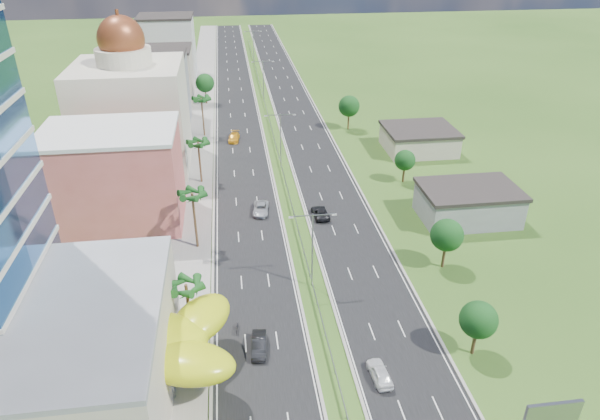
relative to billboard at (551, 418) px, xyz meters
name	(u,v)px	position (x,y,z in m)	size (l,w,h in m)	color
ground	(325,336)	(-17.00, 18.00, -4.42)	(500.00, 500.00, 0.00)	#2D5119
road_left	(237,108)	(-24.50, 108.00, -4.40)	(11.00, 260.00, 0.04)	black
road_right	(293,106)	(-9.50, 108.00, -4.40)	(11.00, 260.00, 0.04)	black
sidewalk_left	(200,109)	(-34.00, 108.00, -4.36)	(7.00, 260.00, 0.12)	gray
median_guardrail	(271,127)	(-17.00, 89.99, -3.80)	(0.10, 216.06, 0.76)	gray
streetlight_median_b	(312,243)	(-17.00, 28.00, 2.33)	(6.04, 0.25, 11.00)	gray
streetlight_median_c	(280,135)	(-17.00, 68.00, 2.33)	(6.04, 0.25, 11.00)	gray
streetlight_median_d	(263,77)	(-17.00, 113.00, 2.33)	(6.04, 0.25, 11.00)	gray
streetlight_median_e	(253,44)	(-17.00, 158.00, 2.33)	(6.04, 0.25, 11.00)	gray
mall_podium	(9,365)	(-49.00, 12.00, 1.08)	(30.00, 24.00, 11.00)	#BDAD9C
lime_canopy	(141,343)	(-37.00, 14.00, 0.57)	(18.00, 15.00, 7.40)	#B9C513
pink_shophouse	(115,178)	(-45.00, 50.00, 3.08)	(20.00, 15.00, 15.00)	#C55950
domed_building	(132,110)	(-45.00, 73.00, 6.93)	(20.00, 20.00, 28.70)	beige
midrise_grey	(153,91)	(-44.00, 98.00, 3.58)	(16.00, 15.00, 16.00)	gray
midrise_beige	(163,75)	(-44.00, 120.00, 2.08)	(16.00, 15.00, 13.00)	#BDAD9C
midrise_white	(168,48)	(-44.00, 143.00, 4.58)	(16.00, 15.00, 18.00)	silver
billboard	(551,418)	(0.00, 0.00, 0.00)	(5.20, 0.35, 6.20)	gray
shed_near	(468,205)	(11.00, 43.00, -1.92)	(15.00, 10.00, 5.00)	gray
shed_far	(419,140)	(13.00, 73.00, -2.22)	(14.00, 12.00, 4.40)	#BDAD9C
palm_tree_b	(186,288)	(-32.50, 20.00, 2.64)	(3.60, 3.60, 8.10)	#47301C
palm_tree_c	(192,196)	(-32.50, 40.00, 4.08)	(3.60, 3.60, 9.60)	#47301C
palm_tree_d	(198,144)	(-32.50, 63.00, 3.12)	(3.60, 3.60, 8.60)	#47301C
palm_tree_e	(201,100)	(-32.50, 88.00, 3.89)	(3.60, 3.60, 9.40)	#47301C
leafy_tree_lfar	(205,83)	(-32.50, 113.00, 1.16)	(4.90, 4.90, 8.05)	#47301C
leafy_tree_ra	(478,320)	(-1.00, 13.00, 0.35)	(4.20, 4.20, 6.90)	#47301C
leafy_tree_rb	(447,235)	(2.00, 30.00, 0.76)	(4.55, 4.55, 7.47)	#47301C
leafy_tree_rc	(405,160)	(5.00, 58.00, -0.05)	(3.85, 3.85, 6.33)	#47301C
leafy_tree_rd	(349,106)	(1.00, 88.00, 1.16)	(4.90, 4.90, 8.05)	#47301C
car_dark_left	(259,345)	(-24.84, 16.67, -3.61)	(1.63, 4.67, 1.54)	black
car_silver_mid_left	(261,209)	(-22.33, 49.42, -3.64)	(2.44, 5.30, 1.47)	#A9ACB1
car_yellow_far_left	(234,137)	(-25.88, 83.94, -3.59)	(2.21, 5.43, 1.58)	orange
car_white_near_right	(380,373)	(-12.41, 10.68, -3.61)	(1.83, 4.55, 1.55)	white
car_dark_far_right	(320,213)	(-12.66, 46.75, -3.66)	(2.39, 5.17, 1.44)	black
motorcycle	(237,327)	(-27.20, 20.27, -3.74)	(0.61, 2.02, 1.29)	black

